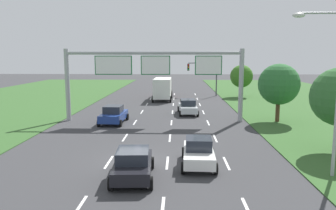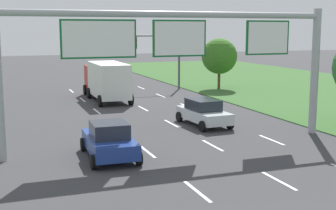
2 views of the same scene
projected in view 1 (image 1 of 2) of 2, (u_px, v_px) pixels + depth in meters
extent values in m
plane|color=#38383A|center=(138.00, 162.00, 19.49)|extent=(200.00, 200.00, 0.00)
cube|color=white|center=(79.00, 208.00, 13.61)|extent=(0.14, 2.40, 0.01)
cube|color=white|center=(109.00, 162.00, 19.54)|extent=(0.14, 2.40, 0.01)
cube|color=white|center=(125.00, 138.00, 25.47)|extent=(0.14, 2.40, 0.01)
cube|color=white|center=(135.00, 122.00, 31.40)|extent=(0.14, 2.40, 0.01)
cube|color=white|center=(142.00, 112.00, 37.34)|extent=(0.14, 2.40, 0.01)
cube|color=white|center=(147.00, 104.00, 43.27)|extent=(0.14, 2.40, 0.01)
cube|color=white|center=(151.00, 99.00, 49.20)|extent=(0.14, 2.40, 0.01)
cube|color=white|center=(154.00, 94.00, 55.14)|extent=(0.14, 2.40, 0.01)
cube|color=white|center=(163.00, 209.00, 13.50)|extent=(0.14, 2.40, 0.01)
cube|color=white|center=(167.00, 163.00, 19.43)|extent=(0.14, 2.40, 0.01)
cube|color=white|center=(170.00, 138.00, 25.36)|extent=(0.14, 2.40, 0.01)
cube|color=white|center=(171.00, 122.00, 31.30)|extent=(0.14, 2.40, 0.01)
cube|color=white|center=(173.00, 112.00, 37.23)|extent=(0.14, 2.40, 0.01)
cube|color=white|center=(173.00, 104.00, 43.16)|extent=(0.14, 2.40, 0.01)
cube|color=white|center=(174.00, 99.00, 49.10)|extent=(0.14, 2.40, 0.01)
cube|color=white|center=(174.00, 94.00, 55.03)|extent=(0.14, 2.40, 0.01)
cube|color=white|center=(248.00, 210.00, 13.39)|extent=(0.14, 2.40, 0.01)
cube|color=white|center=(226.00, 163.00, 19.32)|extent=(0.14, 2.40, 0.01)
cube|color=white|center=(215.00, 138.00, 25.26)|extent=(0.14, 2.40, 0.01)
cube|color=white|center=(208.00, 123.00, 31.19)|extent=(0.14, 2.40, 0.01)
cube|color=white|center=(203.00, 112.00, 37.12)|extent=(0.14, 2.40, 0.01)
cube|color=white|center=(200.00, 105.00, 43.06)|extent=(0.14, 2.40, 0.01)
cube|color=white|center=(197.00, 99.00, 48.99)|extent=(0.14, 2.40, 0.01)
cube|color=white|center=(195.00, 94.00, 54.92)|extent=(0.14, 2.40, 0.01)
cube|color=navy|center=(114.00, 116.00, 30.96)|extent=(2.11, 4.40, 0.68)
cube|color=#232833|center=(113.00, 109.00, 30.80)|extent=(1.68, 1.94, 0.68)
cylinder|color=black|center=(108.00, 117.00, 32.67)|extent=(0.25, 0.65, 0.64)
cylinder|color=black|center=(127.00, 117.00, 32.54)|extent=(0.25, 0.65, 0.64)
cylinder|color=black|center=(99.00, 123.00, 29.49)|extent=(0.25, 0.65, 0.64)
cylinder|color=black|center=(120.00, 123.00, 29.36)|extent=(0.25, 0.65, 0.64)
cube|color=black|center=(133.00, 166.00, 16.89)|extent=(2.09, 4.24, 0.62)
cube|color=#232833|center=(133.00, 155.00, 16.73)|extent=(1.73, 2.05, 0.60)
cylinder|color=black|center=(118.00, 163.00, 18.41)|extent=(0.26, 0.65, 0.64)
cylinder|color=black|center=(152.00, 163.00, 18.46)|extent=(0.26, 0.65, 0.64)
cylinder|color=black|center=(111.00, 183.00, 15.41)|extent=(0.26, 0.65, 0.64)
cylinder|color=black|center=(151.00, 183.00, 15.46)|extent=(0.26, 0.65, 0.64)
cube|color=silver|center=(188.00, 108.00, 35.91)|extent=(2.04, 4.43, 0.65)
cube|color=#232833|center=(188.00, 102.00, 35.90)|extent=(1.68, 2.24, 0.65)
cylinder|color=black|center=(179.00, 109.00, 37.53)|extent=(0.26, 0.65, 0.64)
cylinder|color=black|center=(194.00, 109.00, 37.58)|extent=(0.26, 0.65, 0.64)
cylinder|color=black|center=(180.00, 114.00, 34.33)|extent=(0.26, 0.65, 0.64)
cylinder|color=black|center=(198.00, 114.00, 34.38)|extent=(0.26, 0.65, 0.64)
cube|color=white|center=(199.00, 155.00, 18.90)|extent=(1.81, 4.05, 0.63)
cube|color=#232833|center=(199.00, 143.00, 18.85)|extent=(1.51, 1.66, 0.67)
cylinder|color=black|center=(184.00, 152.00, 20.43)|extent=(0.24, 0.65, 0.64)
cylinder|color=black|center=(212.00, 153.00, 20.33)|extent=(0.24, 0.65, 0.64)
cylinder|color=black|center=(183.00, 168.00, 17.56)|extent=(0.24, 0.65, 0.64)
cylinder|color=black|center=(216.00, 169.00, 17.46)|extent=(0.24, 0.65, 0.64)
cube|color=#B21E19|center=(164.00, 87.00, 51.32)|extent=(2.22, 2.12, 2.20)
cube|color=silver|center=(163.00, 88.00, 47.15)|extent=(2.41, 5.99, 2.71)
cylinder|color=black|center=(157.00, 93.00, 52.02)|extent=(0.29, 0.90, 0.90)
cylinder|color=black|center=(171.00, 94.00, 51.94)|extent=(0.29, 0.90, 0.90)
cylinder|color=black|center=(156.00, 95.00, 49.75)|extent=(0.29, 0.90, 0.90)
cylinder|color=black|center=(171.00, 95.00, 49.66)|extent=(0.29, 0.90, 0.90)
cylinder|color=black|center=(153.00, 99.00, 45.04)|extent=(0.29, 0.90, 0.90)
cylinder|color=black|center=(170.00, 99.00, 44.95)|extent=(0.29, 0.90, 0.90)
cylinder|color=#9EA0A5|center=(67.00, 85.00, 31.82)|extent=(0.44, 0.44, 7.00)
cylinder|color=#9EA0A5|center=(241.00, 86.00, 31.30)|extent=(0.44, 0.44, 7.00)
cylinder|color=#9EA0A5|center=(153.00, 53.00, 31.11)|extent=(16.80, 0.32, 0.32)
cube|color=#0C5B28|center=(113.00, 65.00, 31.40)|extent=(3.59, 0.12, 1.81)
cube|color=white|center=(113.00, 65.00, 31.33)|extent=(3.43, 0.01, 1.65)
cube|color=#0C5B28|center=(156.00, 65.00, 31.27)|extent=(2.80, 0.12, 1.81)
cube|color=white|center=(155.00, 65.00, 31.21)|extent=(2.64, 0.01, 1.65)
cube|color=#0C5B28|center=(208.00, 65.00, 31.12)|extent=(2.56, 0.12, 1.81)
cube|color=white|center=(209.00, 65.00, 31.05)|extent=(2.40, 0.01, 1.65)
cylinder|color=#47494F|center=(216.00, 79.00, 52.18)|extent=(0.20, 0.20, 5.60)
cylinder|color=#47494F|center=(203.00, 63.00, 51.89)|extent=(4.50, 0.14, 0.14)
cube|color=black|center=(188.00, 67.00, 52.06)|extent=(0.32, 0.36, 1.10)
sphere|color=red|center=(188.00, 65.00, 51.80)|extent=(0.22, 0.22, 0.22)
sphere|color=orange|center=(188.00, 67.00, 51.86)|extent=(0.22, 0.22, 0.22)
sphere|color=green|center=(188.00, 70.00, 51.91)|extent=(0.22, 0.22, 0.22)
cylinder|color=#9EA0A5|center=(322.00, 13.00, 15.98)|extent=(2.20, 0.10, 0.10)
ellipsoid|color=silver|center=(299.00, 15.00, 16.02)|extent=(0.64, 0.32, 0.24)
cylinder|color=#513823|center=(278.00, 111.00, 31.41)|extent=(0.39, 0.39, 2.19)
sphere|color=#2B6731|center=(279.00, 84.00, 31.04)|extent=(3.90, 3.90, 3.90)
cylinder|color=#513823|center=(241.00, 91.00, 50.94)|extent=(0.27, 0.27, 1.95)
sphere|color=#346A1F|center=(241.00, 76.00, 50.61)|extent=(3.49, 3.49, 3.49)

